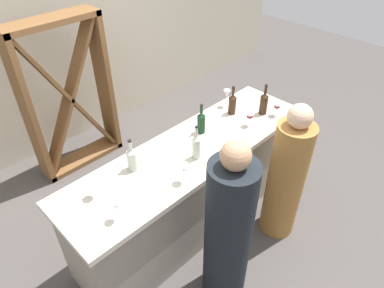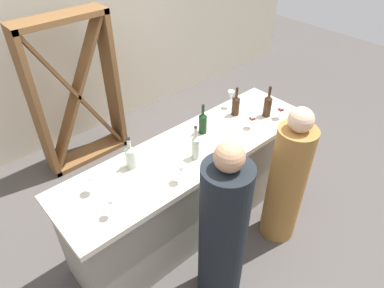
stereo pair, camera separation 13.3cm
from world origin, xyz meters
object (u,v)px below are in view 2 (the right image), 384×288
(wine_glass_near_left, at_px, (181,169))
(wine_glass_far_center, at_px, (91,180))
(wine_bottle_leftmost_clear_pale, at_px, (131,156))
(person_center_guest, at_px, (223,234))
(wine_glass_near_right, at_px, (111,203))
(wine_bottle_second_right_amber_brown, at_px, (236,105))
(wine_rack, at_px, (76,94))
(person_left_guest, at_px, (287,182))
(wine_bottle_center_dark_green, at_px, (203,122))
(wine_bottle_second_left_clear_pale, at_px, (195,146))
(wine_glass_near_center, at_px, (281,110))
(wine_bottle_rightmost_amber_brown, at_px, (268,105))
(wine_glass_far_right, at_px, (231,96))
(wine_glass_far_left, at_px, (252,119))

(wine_glass_near_left, bearing_deg, wine_glass_far_center, 148.51)
(wine_bottle_leftmost_clear_pale, height_order, person_center_guest, person_center_guest)
(wine_glass_near_right, relative_size, person_center_guest, 0.11)
(wine_bottle_second_right_amber_brown, xyz_separation_m, wine_glass_far_center, (-1.55, -0.02, 0.01))
(wine_rack, xyz_separation_m, person_left_guest, (0.81, -2.29, -0.21))
(wine_bottle_center_dark_green, bearing_deg, wine_rack, 107.66)
(wine_bottle_second_left_clear_pale, height_order, wine_bottle_second_right_amber_brown, wine_bottle_second_left_clear_pale)
(wine_bottle_second_left_clear_pale, distance_m, wine_glass_far_center, 0.85)
(wine_bottle_leftmost_clear_pale, xyz_separation_m, person_left_guest, (1.07, -0.78, -0.40))
(wine_glass_near_center, bearing_deg, person_left_guest, -132.33)
(wine_bottle_leftmost_clear_pale, distance_m, wine_glass_near_left, 0.43)
(person_left_guest, height_order, person_center_guest, person_center_guest)
(wine_bottle_rightmost_amber_brown, height_order, wine_glass_far_center, wine_bottle_rightmost_amber_brown)
(wine_glass_far_center, distance_m, wine_glass_far_right, 1.63)
(wine_glass_near_center, bearing_deg, person_center_guest, -159.03)
(wine_bottle_rightmost_amber_brown, bearing_deg, wine_bottle_center_dark_green, 162.30)
(wine_bottle_second_right_amber_brown, xyz_separation_m, wine_glass_far_right, (0.07, 0.13, 0.02))
(wine_glass_near_center, relative_size, person_left_guest, 0.10)
(wine_glass_near_left, relative_size, wine_glass_far_left, 1.20)
(wine_glass_near_left, height_order, wine_glass_far_center, wine_glass_far_center)
(wine_rack, distance_m, wine_glass_far_center, 1.68)
(wine_bottle_leftmost_clear_pale, relative_size, wine_bottle_rightmost_amber_brown, 0.91)
(wine_bottle_rightmost_amber_brown, relative_size, wine_glass_far_left, 2.30)
(wine_bottle_center_dark_green, height_order, wine_glass_near_left, wine_bottle_center_dark_green)
(wine_bottle_center_dark_green, bearing_deg, wine_glass_near_left, -147.40)
(wine_glass_near_left, xyz_separation_m, wine_glass_far_right, (1.06, 0.49, 0.01))
(wine_glass_far_left, bearing_deg, wine_glass_near_center, -13.46)
(wine_bottle_leftmost_clear_pale, distance_m, wine_bottle_second_right_amber_brown, 1.19)
(wine_glass_near_center, xyz_separation_m, wine_glass_far_center, (-1.83, 0.31, 0.03))
(wine_glass_near_right, xyz_separation_m, wine_glass_far_center, (0.01, 0.29, 0.00))
(wine_glass_near_right, height_order, person_left_guest, person_left_guest)
(wine_bottle_rightmost_amber_brown, bearing_deg, person_left_guest, -121.21)
(wine_bottle_leftmost_clear_pale, xyz_separation_m, wine_glass_far_right, (1.25, 0.11, 0.02))
(wine_bottle_second_right_amber_brown, distance_m, wine_glass_far_center, 1.55)
(wine_glass_near_right, xyz_separation_m, person_left_guest, (1.45, -0.45, -0.41))
(wine_bottle_leftmost_clear_pale, bearing_deg, wine_bottle_rightmost_amber_brown, -9.78)
(wine_rack, distance_m, person_left_guest, 2.44)
(wine_bottle_center_dark_green, distance_m, wine_glass_far_center, 1.11)
(wine_bottle_second_right_amber_brown, height_order, wine_glass_near_left, wine_bottle_second_right_amber_brown)
(wine_bottle_rightmost_amber_brown, bearing_deg, wine_glass_far_left, -172.66)
(wine_bottle_leftmost_clear_pale, xyz_separation_m, wine_glass_far_left, (1.14, -0.27, -0.01))
(wine_bottle_rightmost_amber_brown, height_order, wine_glass_near_left, wine_bottle_rightmost_amber_brown)
(wine_bottle_leftmost_clear_pale, bearing_deg, wine_glass_near_left, -63.77)
(wine_bottle_second_left_clear_pale, distance_m, person_left_guest, 0.91)
(wine_bottle_second_right_amber_brown, relative_size, wine_bottle_rightmost_amber_brown, 0.93)
(wine_glass_near_center, relative_size, wine_glass_near_right, 0.82)
(wine_glass_near_left, bearing_deg, wine_rack, 88.02)
(wine_bottle_leftmost_clear_pale, relative_size, person_center_guest, 0.18)
(wine_bottle_leftmost_clear_pale, xyz_separation_m, wine_glass_near_right, (-0.38, -0.34, 0.01))
(wine_bottle_second_left_clear_pale, xyz_separation_m, wine_glass_near_center, (1.01, -0.10, -0.03))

